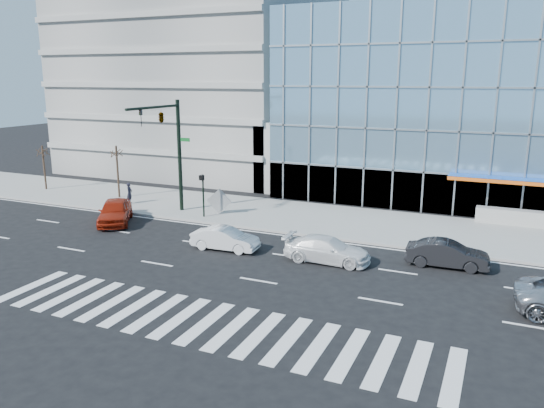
{
  "coord_description": "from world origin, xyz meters",
  "views": [
    {
      "loc": [
        10.46,
        -25.95,
        9.73
      ],
      "look_at": [
        -2.38,
        3.0,
        2.09
      ],
      "focal_mm": 35.0,
      "sensor_mm": 36.0,
      "label": 1
    }
  ],
  "objects_px": {
    "white_sedan": "(225,239)",
    "dark_sedan": "(447,254)",
    "street_tree_near": "(116,153)",
    "pedestrian": "(129,193)",
    "ped_signal_post": "(203,189)",
    "white_suv": "(327,249)",
    "tilted_panel": "(219,201)",
    "street_tree_far": "(43,151)",
    "red_sedan": "(115,211)",
    "traffic_signal": "(167,130)"
  },
  "relations": [
    {
      "from": "ped_signal_post",
      "to": "pedestrian",
      "type": "relative_size",
      "value": 1.85
    },
    {
      "from": "white_sedan",
      "to": "dark_sedan",
      "type": "xyz_separation_m",
      "value": [
        12.0,
        2.21,
        0.04
      ]
    },
    {
      "from": "ped_signal_post",
      "to": "white_sedan",
      "type": "xyz_separation_m",
      "value": [
        4.69,
        -5.35,
        -1.49
      ]
    },
    {
      "from": "traffic_signal",
      "to": "ped_signal_post",
      "type": "relative_size",
      "value": 2.67
    },
    {
      "from": "ped_signal_post",
      "to": "red_sedan",
      "type": "distance_m",
      "value": 6.1
    },
    {
      "from": "white_sedan",
      "to": "dark_sedan",
      "type": "relative_size",
      "value": 0.94
    },
    {
      "from": "red_sedan",
      "to": "white_sedan",
      "type": "bearing_deg",
      "value": -43.93
    },
    {
      "from": "street_tree_near",
      "to": "pedestrian",
      "type": "distance_m",
      "value": 3.86
    },
    {
      "from": "white_sedan",
      "to": "dark_sedan",
      "type": "height_order",
      "value": "dark_sedan"
    },
    {
      "from": "pedestrian",
      "to": "street_tree_far",
      "type": "bearing_deg",
      "value": 67.32
    },
    {
      "from": "traffic_signal",
      "to": "dark_sedan",
      "type": "bearing_deg",
      "value": -8.21
    },
    {
      "from": "ped_signal_post",
      "to": "red_sedan",
      "type": "height_order",
      "value": "ped_signal_post"
    },
    {
      "from": "ped_signal_post",
      "to": "white_suv",
      "type": "height_order",
      "value": "ped_signal_post"
    },
    {
      "from": "ped_signal_post",
      "to": "dark_sedan",
      "type": "distance_m",
      "value": 17.05
    },
    {
      "from": "ped_signal_post",
      "to": "red_sedan",
      "type": "xyz_separation_m",
      "value": [
        -4.9,
        -3.4,
        -1.31
      ]
    },
    {
      "from": "dark_sedan",
      "to": "tilted_panel",
      "type": "height_order",
      "value": "tilted_panel"
    },
    {
      "from": "white_sedan",
      "to": "street_tree_far",
      "type": "bearing_deg",
      "value": 66.93
    },
    {
      "from": "white_suv",
      "to": "dark_sedan",
      "type": "height_order",
      "value": "dark_sedan"
    },
    {
      "from": "red_sedan",
      "to": "dark_sedan",
      "type": "bearing_deg",
      "value": -31.73
    },
    {
      "from": "street_tree_far",
      "to": "tilted_panel",
      "type": "bearing_deg",
      "value": -4.29
    },
    {
      "from": "white_suv",
      "to": "street_tree_far",
      "type": "bearing_deg",
      "value": 73.69
    },
    {
      "from": "street_tree_far",
      "to": "street_tree_near",
      "type": "bearing_deg",
      "value": 0.0
    },
    {
      "from": "street_tree_near",
      "to": "street_tree_far",
      "type": "distance_m",
      "value": 8.01
    },
    {
      "from": "tilted_panel",
      "to": "traffic_signal",
      "type": "bearing_deg",
      "value": -167.82
    },
    {
      "from": "ped_signal_post",
      "to": "white_sedan",
      "type": "height_order",
      "value": "ped_signal_post"
    },
    {
      "from": "traffic_signal",
      "to": "white_suv",
      "type": "height_order",
      "value": "traffic_signal"
    },
    {
      "from": "ped_signal_post",
      "to": "street_tree_near",
      "type": "relative_size",
      "value": 0.71
    },
    {
      "from": "dark_sedan",
      "to": "white_suv",
      "type": "bearing_deg",
      "value": 103.87
    },
    {
      "from": "ped_signal_post",
      "to": "street_tree_far",
      "type": "xyz_separation_m",
      "value": [
        -17.5,
        2.56,
        1.3
      ]
    },
    {
      "from": "white_suv",
      "to": "tilted_panel",
      "type": "relative_size",
      "value": 3.61
    },
    {
      "from": "street_tree_far",
      "to": "white_suv",
      "type": "xyz_separation_m",
      "value": [
        28.19,
        -7.5,
        -2.76
      ]
    },
    {
      "from": "traffic_signal",
      "to": "ped_signal_post",
      "type": "distance_m",
      "value": 4.75
    },
    {
      "from": "traffic_signal",
      "to": "street_tree_far",
      "type": "bearing_deg",
      "value": 168.95
    },
    {
      "from": "pedestrian",
      "to": "red_sedan",
      "type": "bearing_deg",
      "value": -166.96
    },
    {
      "from": "street_tree_far",
      "to": "white_suv",
      "type": "bearing_deg",
      "value": -14.89
    },
    {
      "from": "street_tree_far",
      "to": "red_sedan",
      "type": "bearing_deg",
      "value": -25.29
    },
    {
      "from": "tilted_panel",
      "to": "dark_sedan",
      "type": "bearing_deg",
      "value": -29.82
    },
    {
      "from": "red_sedan",
      "to": "tilted_panel",
      "type": "xyz_separation_m",
      "value": [
        5.5,
        4.6,
        0.24
      ]
    },
    {
      "from": "white_suv",
      "to": "red_sedan",
      "type": "relative_size",
      "value": 0.97
    },
    {
      "from": "street_tree_far",
      "to": "pedestrian",
      "type": "relative_size",
      "value": 2.39
    },
    {
      "from": "street_tree_near",
      "to": "dark_sedan",
      "type": "distance_m",
      "value": 26.98
    },
    {
      "from": "street_tree_far",
      "to": "ped_signal_post",
      "type": "bearing_deg",
      "value": -8.31
    },
    {
      "from": "street_tree_far",
      "to": "white_suv",
      "type": "distance_m",
      "value": 29.3
    },
    {
      "from": "white_suv",
      "to": "tilted_panel",
      "type": "bearing_deg",
      "value": 57.25
    },
    {
      "from": "street_tree_far",
      "to": "white_sedan",
      "type": "distance_m",
      "value": 23.72
    },
    {
      "from": "dark_sedan",
      "to": "red_sedan",
      "type": "height_order",
      "value": "red_sedan"
    },
    {
      "from": "ped_signal_post",
      "to": "street_tree_near",
      "type": "bearing_deg",
      "value": 164.94
    },
    {
      "from": "pedestrian",
      "to": "street_tree_near",
      "type": "bearing_deg",
      "value": 42.53
    },
    {
      "from": "traffic_signal",
      "to": "red_sedan",
      "type": "bearing_deg",
      "value": -128.42
    },
    {
      "from": "street_tree_near",
      "to": "dark_sedan",
      "type": "bearing_deg",
      "value": -12.28
    }
  ]
}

